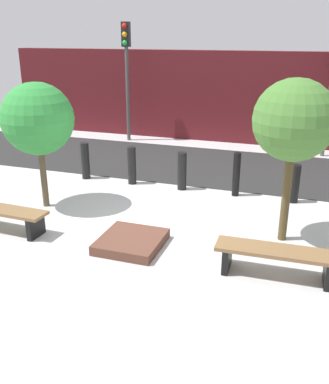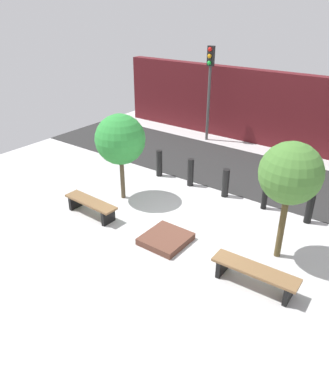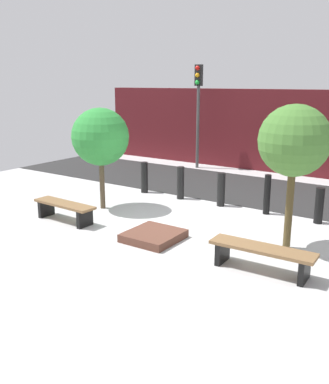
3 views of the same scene
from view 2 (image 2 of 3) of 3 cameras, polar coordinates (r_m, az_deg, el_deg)
name	(u,v)px [view 2 (image 2 of 3)]	position (r m, az deg, el deg)	size (l,w,h in m)	color
ground_plane	(181,229)	(10.23, 2.59, -5.73)	(18.00, 18.00, 0.00)	#B6B6B6
road_strip	(253,174)	(13.80, 13.35, 2.74)	(18.00, 3.76, 0.01)	#282828
building_facade	(291,113)	(16.15, 18.75, 11.36)	(16.20, 0.50, 3.04)	#511419
bench_left	(91,205)	(10.92, -11.15, -1.94)	(1.77, 0.50, 0.47)	black
bench_right	(255,273)	(8.44, 13.58, -11.95)	(1.90, 0.53, 0.47)	black
planter_bed	(166,239)	(9.70, 0.20, -7.15)	(1.08, 1.14, 0.17)	brown
tree_behind_left_bench	(120,140)	(11.13, -6.76, 7.93)	(1.49, 1.49, 2.67)	brown
tree_behind_right_bench	(291,174)	(8.60, 18.66, 2.63)	(1.40, 1.40, 2.91)	#4D3F22
bollard_far_left	(159,163)	(13.11, -0.81, 4.41)	(0.22, 0.22, 0.94)	black
bollard_left	(191,172)	(12.43, 3.99, 3.00)	(0.21, 0.21, 0.94)	black
bollard_center	(226,183)	(11.85, 9.29, 1.37)	(0.22, 0.22, 0.92)	black
bollard_right	(265,193)	(11.36, 15.10, -0.14)	(0.17, 0.17, 1.03)	black
bollard_far_right	(310,209)	(11.07, 21.24, -2.37)	(0.21, 0.21, 0.87)	black
traffic_light_west	(210,77)	(16.27, 6.89, 16.96)	(0.28, 0.27, 3.93)	#4A4A4A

